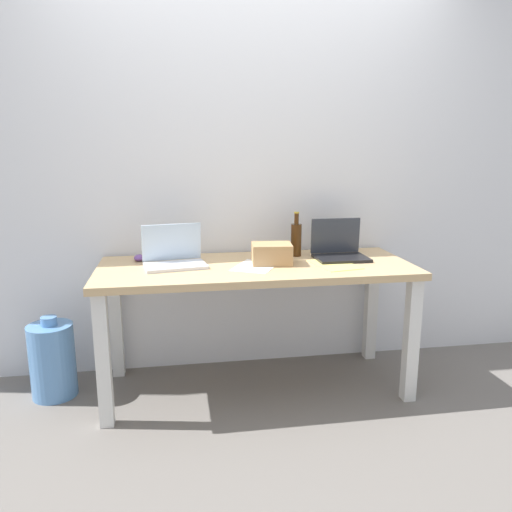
{
  "coord_description": "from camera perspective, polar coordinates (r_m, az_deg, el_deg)",
  "views": [
    {
      "loc": [
        -0.45,
        -2.72,
        1.42
      ],
      "look_at": [
        0.0,
        0.0,
        0.8
      ],
      "focal_mm": 34.92,
      "sensor_mm": 36.0,
      "label": 1
    }
  ],
  "objects": [
    {
      "name": "desk",
      "position": [
        2.86,
        0.0,
        -2.98
      ],
      "size": [
        1.78,
        0.71,
        0.75
      ],
      "color": "tan",
      "rests_on": "ground"
    },
    {
      "name": "back_wall",
      "position": [
        3.17,
        -1.23,
        10.43
      ],
      "size": [
        5.2,
        0.08,
        2.6
      ],
      "primitive_type": "cube",
      "color": "white",
      "rests_on": "ground"
    },
    {
      "name": "laptop_left",
      "position": [
        2.83,
        -9.38,
        -0.12
      ],
      "size": [
        0.37,
        0.28,
        0.23
      ],
      "color": "silver",
      "rests_on": "desk"
    },
    {
      "name": "paper_sheet_center",
      "position": [
        2.79,
        -0.02,
        -1.17
      ],
      "size": [
        0.32,
        0.36,
        0.0
      ],
      "primitive_type": "cube",
      "rotation": [
        0.0,
        0.0,
        -0.49
      ],
      "color": "white",
      "rests_on": "desk"
    },
    {
      "name": "laptop_right",
      "position": [
        3.02,
        9.51,
        0.65
      ],
      "size": [
        0.31,
        0.25,
        0.23
      ],
      "color": "black",
      "rests_on": "desk"
    },
    {
      "name": "ground_plane",
      "position": [
        3.1,
        0.0,
        -14.67
      ],
      "size": [
        8.0,
        8.0,
        0.0
      ],
      "primitive_type": "plane",
      "color": "slate"
    },
    {
      "name": "beer_bottle",
      "position": [
        3.05,
        4.62,
        1.99
      ],
      "size": [
        0.06,
        0.06,
        0.27
      ],
      "color": "#47280F",
      "rests_on": "desk"
    },
    {
      "name": "computer_mouse",
      "position": [
        3.01,
        -13.24,
        -0.2
      ],
      "size": [
        0.06,
        0.1,
        0.03
      ],
      "primitive_type": "ellipsoid",
      "rotation": [
        0.0,
        0.0,
        0.01
      ],
      "color": "#724799",
      "rests_on": "desk"
    },
    {
      "name": "cardboard_box",
      "position": [
        2.84,
        1.81,
        0.26
      ],
      "size": [
        0.24,
        0.2,
        0.12
      ],
      "primitive_type": "cube",
      "rotation": [
        0.0,
        0.0,
        -0.1
      ],
      "color": "tan",
      "rests_on": "desk"
    },
    {
      "name": "paper_sheet_front_right",
      "position": [
        2.86,
        8.97,
        -0.96
      ],
      "size": [
        0.27,
        0.33,
        0.0
      ],
      "primitive_type": "cube",
      "rotation": [
        0.0,
        0.0,
        0.2
      ],
      "color": "#F4E06B",
      "rests_on": "desk"
    },
    {
      "name": "water_cooler_jug",
      "position": [
        3.13,
        -22.28,
        -10.97
      ],
      "size": [
        0.25,
        0.25,
        0.48
      ],
      "color": "#598CC6",
      "rests_on": "ground"
    }
  ]
}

